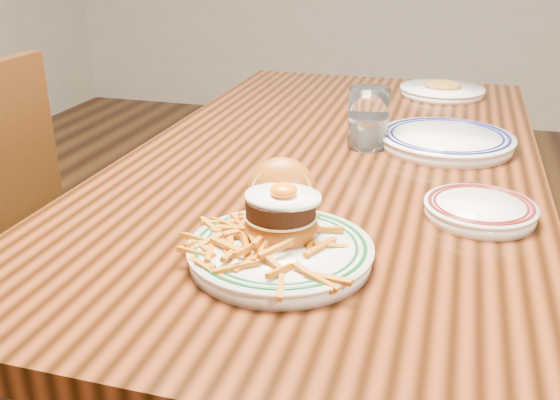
# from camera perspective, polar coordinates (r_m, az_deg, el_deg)

# --- Properties ---
(table) EXTENTS (0.85, 1.60, 0.75)m
(table) POSITION_cam_1_polar(r_m,az_deg,el_deg) (1.38, 4.83, 0.79)
(table) COLOR black
(table) RESTS_ON floor
(main_plate) EXTENTS (0.27, 0.28, 0.13)m
(main_plate) POSITION_cam_1_polar(r_m,az_deg,el_deg) (0.90, 0.05, -3.16)
(main_plate) COLOR white
(main_plate) RESTS_ON table
(side_plate) EXTENTS (0.18, 0.19, 0.03)m
(side_plate) POSITION_cam_1_polar(r_m,az_deg,el_deg) (1.08, 17.83, -0.76)
(side_plate) COLOR white
(side_plate) RESTS_ON table
(rear_plate) EXTENTS (0.29, 0.29, 0.03)m
(rear_plate) POSITION_cam_1_polar(r_m,az_deg,el_deg) (1.42, 14.95, 5.36)
(rear_plate) COLOR white
(rear_plate) RESTS_ON table
(water_glass) EXTENTS (0.09, 0.09, 0.13)m
(water_glass) POSITION_cam_1_polar(r_m,az_deg,el_deg) (1.38, 8.08, 7.13)
(water_glass) COLOR white
(water_glass) RESTS_ON table
(far_plate) EXTENTS (0.24, 0.24, 0.04)m
(far_plate) POSITION_cam_1_polar(r_m,az_deg,el_deg) (1.91, 14.61, 9.69)
(far_plate) COLOR white
(far_plate) RESTS_ON table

